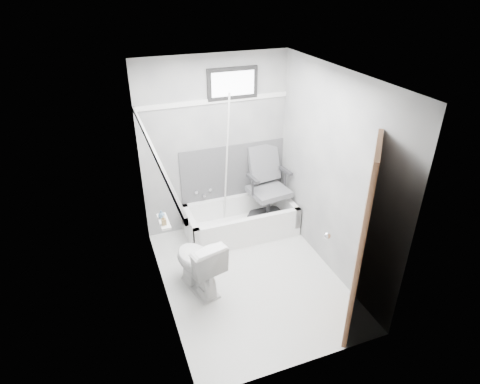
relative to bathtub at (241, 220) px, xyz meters
name	(u,v)px	position (x,y,z in m)	size (l,w,h in m)	color
floor	(250,277)	(-0.23, -0.93, -0.21)	(2.60, 2.60, 0.00)	white
ceiling	(253,76)	(-0.23, -0.93, 2.19)	(2.60, 2.60, 0.00)	silver
wall_back	(215,147)	(-0.23, 0.37, 0.99)	(2.00, 0.02, 2.40)	slate
wall_front	(312,263)	(-0.23, -2.23, 0.99)	(2.00, 0.02, 2.40)	slate
wall_left	(158,207)	(-1.23, -0.93, 0.99)	(0.02, 2.60, 2.40)	slate
wall_right	(333,176)	(0.77, -0.93, 0.99)	(0.02, 2.60, 2.40)	slate
bathtub	(241,220)	(0.00, 0.00, 0.00)	(1.50, 0.70, 0.42)	white
office_chair	(269,186)	(0.44, 0.05, 0.42)	(0.59, 0.59, 1.03)	slate
toilet	(198,263)	(-0.85, -0.88, 0.14)	(0.40, 0.72, 0.71)	white
door	(405,255)	(0.75, -2.21, 0.79)	(0.78, 0.78, 2.00)	brown
window	(233,83)	(0.02, 0.36, 1.81)	(0.66, 0.04, 0.40)	black
backerboard	(233,171)	(0.02, 0.36, 0.59)	(1.50, 0.02, 0.78)	#4C4C4F
trim_back	(214,101)	(-0.23, 0.36, 1.61)	(2.00, 0.02, 0.06)	white
trim_left	(152,149)	(-1.22, -0.93, 1.61)	(0.02, 2.60, 0.06)	white
pole	(227,163)	(-0.15, 0.13, 0.84)	(0.02, 0.02, 1.95)	silver
shelf	(164,221)	(-1.16, -0.74, 0.69)	(0.10, 0.32, 0.03)	white
soap_bottle_a	(164,220)	(-1.17, -0.82, 0.76)	(0.05, 0.05, 0.10)	olive
soap_bottle_b	(161,214)	(-1.17, -0.68, 0.75)	(0.07, 0.07, 0.09)	slate
faucet	(203,193)	(-0.43, 0.34, 0.34)	(0.26, 0.10, 0.16)	silver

